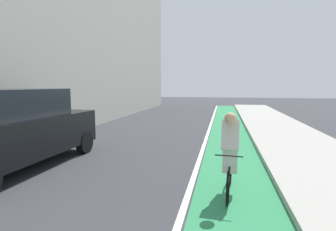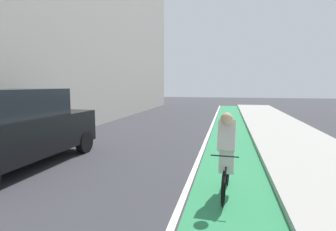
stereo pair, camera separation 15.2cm
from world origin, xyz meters
name	(u,v)px [view 1 (the left image)]	position (x,y,z in m)	size (l,w,h in m)	color
ground_plane	(146,147)	(0.00, 12.86, 0.00)	(74.17, 74.17, 0.00)	#38383D
bike_lane_paint	(230,139)	(2.77, 14.86, 0.00)	(1.60, 33.71, 0.00)	#2D8451
lane_divider_stripe	(206,138)	(1.87, 14.86, 0.00)	(0.12, 33.71, 0.00)	white
sidewalk_right	(293,140)	(5.03, 14.86, 0.07)	(2.92, 33.71, 0.14)	#A8A59E
parked_suv_black	(14,128)	(-2.52, 10.00, 1.02)	(1.99, 4.62, 1.98)	black
cyclist_mid	(230,150)	(2.63, 9.51, 0.84)	(0.48, 1.66, 1.59)	black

